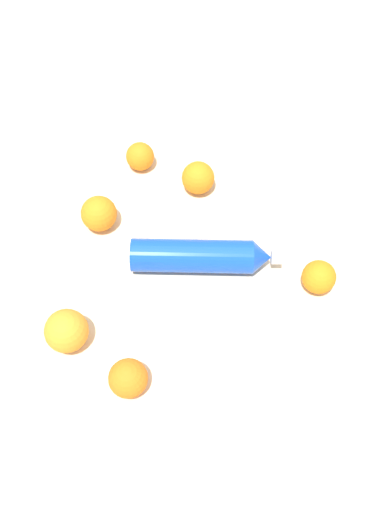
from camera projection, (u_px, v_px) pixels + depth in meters
ground_plane at (220, 262)px, 1.14m from camera, size 2.40×2.40×0.00m
water_bottle at (202, 256)px, 1.11m from camera, size 0.30×0.20×0.07m
orange_0 at (99, 214)px, 1.16m from camera, size 0.08×0.08×0.08m
orange_1 at (319, 277)px, 1.08m from camera, size 0.07×0.07×0.07m
orange_2 at (198, 178)px, 1.22m from camera, size 0.07×0.07×0.07m
orange_3 at (140, 156)px, 1.26m from camera, size 0.07×0.07×0.07m
orange_4 at (67, 331)px, 1.01m from camera, size 0.08×0.08×0.08m
orange_5 at (128, 378)px, 0.97m from camera, size 0.07×0.07×0.07m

